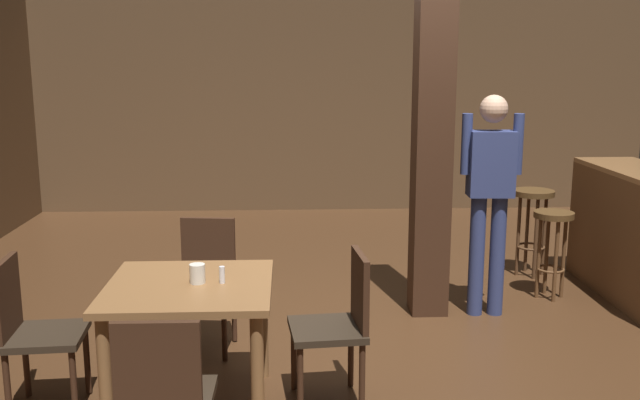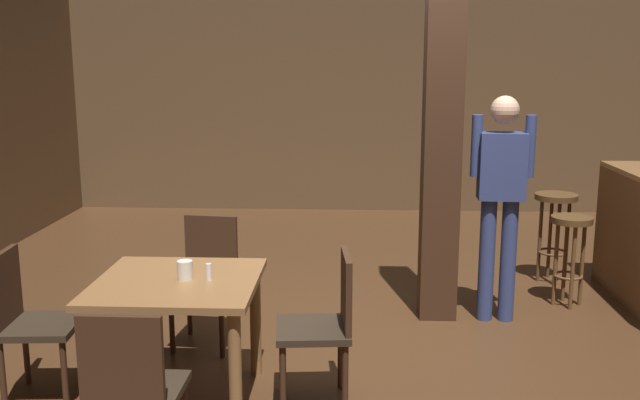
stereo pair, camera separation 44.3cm
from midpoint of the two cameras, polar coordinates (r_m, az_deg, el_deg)
The scene contains 14 objects.
ground_plane at distance 5.25m, azimuth 3.10°, elevation -10.96°, with size 10.80×10.80×0.00m, color #422816.
wall_back at distance 9.37m, azimuth 0.45°, elevation 7.71°, with size 8.00×0.10×2.80m, color brown.
pillar at distance 5.47m, azimuth 6.69°, elevation 5.05°, with size 0.28×0.28×2.80m, color #382114.
dining_table at distance 4.16m, azimuth -13.42°, elevation -8.25°, with size 0.92×0.92×0.75m.
chair_west at distance 4.45m, azimuth -24.83°, elevation -9.25°, with size 0.45×0.45×0.89m.
chair_north at distance 5.02m, azimuth -11.68°, elevation -6.10°, with size 0.46×0.46×0.89m.
chair_east at distance 4.16m, azimuth -1.49°, elevation -9.61°, with size 0.46×0.46×0.89m.
chair_south at distance 3.42m, azimuth -16.18°, elevation -14.86°, with size 0.42×0.42×0.89m.
napkin_cup at distance 4.10m, azimuth -12.87°, elevation -5.81°, with size 0.09×0.09×0.11m, color silver.
salt_shaker at distance 4.07m, azimuth -10.97°, elevation -5.94°, with size 0.03×0.03×0.10m, color silver.
standing_person at distance 5.54m, azimuth 11.25°, elevation 0.83°, with size 0.47×0.22×1.72m.
bar_counter at distance 6.35m, azimuth 21.81°, elevation -2.59°, with size 0.56×1.66×1.08m.
bar_stool_near at distance 6.16m, azimuth 16.18°, elevation -2.69°, with size 0.33×0.33×0.74m.
bar_stool_mid at distance 6.75m, azimuth 14.88°, elevation -0.88°, with size 0.37×0.37×0.80m.
Camera 1 is at (-0.72, -4.84, 1.99)m, focal length 40.00 mm.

